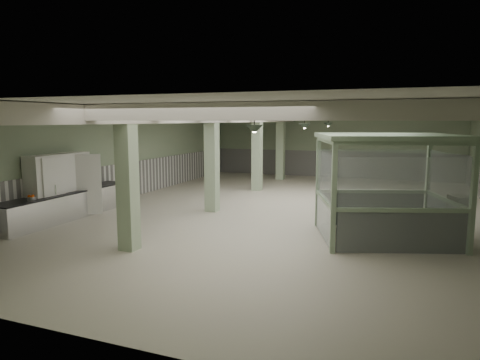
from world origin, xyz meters
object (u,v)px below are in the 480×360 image
(prep_counter, at_px, (67,205))
(guard_booth, at_px, (387,170))
(walkin_cooler, at_px, (60,187))
(filing_cabinet, at_px, (459,219))

(prep_counter, distance_m, guard_booth, 10.21)
(walkin_cooler, distance_m, guard_booth, 10.25)
(prep_counter, distance_m, walkin_cooler, 0.65)
(walkin_cooler, bearing_deg, guard_booth, 7.84)
(guard_booth, height_order, filing_cabinet, guard_booth)
(walkin_cooler, xyz_separation_m, guard_booth, (10.12, 1.39, 0.84))
(prep_counter, xyz_separation_m, walkin_cooler, (-0.08, -0.16, 0.62))
(guard_booth, bearing_deg, filing_cabinet, -9.67)
(guard_booth, relative_size, filing_cabinet, 3.42)
(guard_booth, bearing_deg, walkin_cooler, 169.12)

